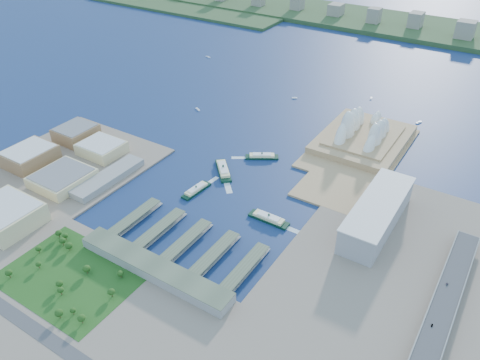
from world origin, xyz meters
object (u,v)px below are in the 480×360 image
Objects in this scene: opera_house at (365,126)px; toaster_building at (377,214)px; car_c at (447,284)px; ferry_c at (196,189)px; ferry_d at (269,217)px; car_b at (432,325)px; ferry_a at (223,168)px; ferry_b at (262,155)px.

toaster_building is at bearing -65.77° from opera_house.
ferry_c is at bearing -1.49° from car_c.
opera_house reaches higher than car_c.
opera_house is 3.24× the size of ferry_d.
opera_house is 384.36m from car_b.
car_b is (336.33, -135.46, 9.64)m from ferry_a.
ferry_a is (-235.33, 2.33, -14.68)m from toaster_building.
opera_house is 246.74m from ferry_a.
opera_house reaches higher than ferry_a.
ferry_a reaches higher than ferry_b.
car_c is (0.00, 63.91, 0.07)m from car_b.
opera_house reaches higher than car_b.
ferry_a is 72.02m from ferry_b.
opera_house reaches higher than ferry_c.
car_c is (336.33, -71.55, 9.71)m from ferry_a.
opera_house is 264.97m from ferry_d.
ferry_c is 118.54m from ferry_d.
toaster_building is 2.99× the size of ferry_b.
ferry_d is 14.83× the size of car_b.
ferry_b is (-206.65, 68.39, -15.60)m from toaster_building.
ferry_a is 1.23× the size of ferry_c.
car_c is at bearing -55.59° from ferry_a.
ferry_d is (-30.01, -261.90, -26.75)m from opera_house.
ferry_a is 362.71m from car_b.
opera_house is at bearing -54.65° from car_c.
ferry_a is 1.19× the size of ferry_b.
car_b is at bearing -60.17° from opera_house.
car_c is (307.65, -137.61, 10.63)m from ferry_b.
car_c is at bearing -34.43° from toaster_building.
car_c reaches higher than ferry_c.
ferry_a is at bearing 61.26° from ferry_d.
ferry_b is at bearing -24.10° from car_c.
ferry_a is at bearing -55.31° from ferry_b.
ferry_b is 13.85× the size of car_b.
ferry_c is 10.67× the size of car_c.
ferry_c is at bearing 167.91° from car_b.
ferry_d is 11.78× the size of car_c.
ferry_d is at bearing -72.70° from ferry_a.
ferry_d is at bearing -1.90° from car_c.
opera_house is 177.94m from ferry_b.
toaster_building is 2.79× the size of ferry_d.
ferry_d is (-120.01, -61.90, -15.25)m from toaster_building.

